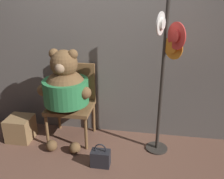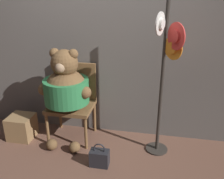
{
  "view_description": "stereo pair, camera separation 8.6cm",
  "coord_description": "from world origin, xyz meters",
  "px_view_note": "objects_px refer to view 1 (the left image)",
  "views": [
    {
      "loc": [
        0.7,
        -2.51,
        1.96
      ],
      "look_at": [
        0.24,
        0.29,
        0.8
      ],
      "focal_mm": 40.0,
      "sensor_mm": 36.0,
      "label": 1
    },
    {
      "loc": [
        0.78,
        -2.5,
        1.96
      ],
      "look_at": [
        0.24,
        0.29,
        0.8
      ],
      "focal_mm": 40.0,
      "sensor_mm": 36.0,
      "label": 2
    }
  ],
  "objects_px": {
    "teddy_bear": "(66,89)",
    "hat_display_rack": "(165,73)",
    "chair": "(72,99)",
    "handbag_on_ground": "(101,158)"
  },
  "relations": [
    {
      "from": "teddy_bear",
      "to": "hat_display_rack",
      "type": "relative_size",
      "value": 0.68
    },
    {
      "from": "teddy_bear",
      "to": "hat_display_rack",
      "type": "height_order",
      "value": "hat_display_rack"
    },
    {
      "from": "teddy_bear",
      "to": "hat_display_rack",
      "type": "distance_m",
      "value": 1.25
    },
    {
      "from": "chair",
      "to": "teddy_bear",
      "type": "xyz_separation_m",
      "value": [
        -0.02,
        -0.17,
        0.22
      ]
    },
    {
      "from": "handbag_on_ground",
      "to": "hat_display_rack",
      "type": "bearing_deg",
      "value": 28.67
    },
    {
      "from": "chair",
      "to": "hat_display_rack",
      "type": "distance_m",
      "value": 1.32
    },
    {
      "from": "teddy_bear",
      "to": "chair",
      "type": "bearing_deg",
      "value": 84.73
    },
    {
      "from": "chair",
      "to": "hat_display_rack",
      "type": "xyz_separation_m",
      "value": [
        1.19,
        -0.24,
        0.51
      ]
    },
    {
      "from": "chair",
      "to": "handbag_on_ground",
      "type": "xyz_separation_m",
      "value": [
        0.51,
        -0.61,
        -0.45
      ]
    },
    {
      "from": "chair",
      "to": "hat_display_rack",
      "type": "height_order",
      "value": "hat_display_rack"
    }
  ]
}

